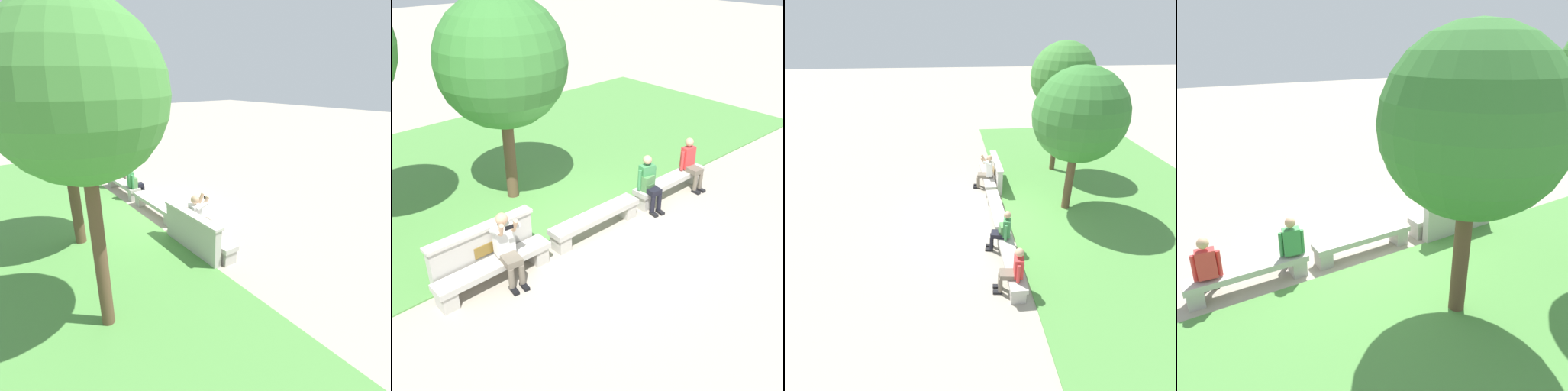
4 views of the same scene
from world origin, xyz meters
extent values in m
plane|color=#A89E8C|center=(0.00, 0.00, 0.00)|extent=(80.00, 80.00, 0.00)
cube|color=#518E42|center=(0.00, 4.38, 0.01)|extent=(19.13, 8.00, 0.03)
cube|color=#B7B2A8|center=(-2.45, 0.00, 0.39)|extent=(2.24, 0.40, 0.12)
cube|color=#B7B2A8|center=(-3.39, 0.00, 0.17)|extent=(0.28, 0.34, 0.33)
cube|color=#B7B2A8|center=(-1.51, 0.00, 0.17)|extent=(0.28, 0.34, 0.33)
cube|color=#B7B2A8|center=(0.00, 0.00, 0.39)|extent=(2.24, 0.40, 0.12)
cube|color=#B7B2A8|center=(-0.94, 0.00, 0.17)|extent=(0.28, 0.34, 0.33)
cube|color=#B7B2A8|center=(0.94, 0.00, 0.17)|extent=(0.28, 0.34, 0.33)
cube|color=#B7B2A8|center=(2.45, 0.00, 0.39)|extent=(2.24, 0.40, 0.12)
cube|color=#B7B2A8|center=(1.51, 0.00, 0.17)|extent=(0.28, 0.34, 0.33)
cube|color=#B7B2A8|center=(3.39, 0.00, 0.17)|extent=(0.28, 0.34, 0.33)
cube|color=#B7B2A8|center=(-2.45, 0.34, 0.47)|extent=(2.02, 0.18, 0.95)
cube|color=beige|center=(-2.45, 0.34, 0.98)|extent=(2.08, 0.24, 0.06)
cube|color=brown|center=(-2.45, 0.24, 0.59)|extent=(0.44, 0.02, 0.22)
cube|color=black|center=(-2.35, -0.43, 0.03)|extent=(0.13, 0.25, 0.06)
cylinder|color=#6B6051|center=(-2.34, -0.36, 0.24)|extent=(0.11, 0.11, 0.42)
cube|color=black|center=(-2.15, -0.46, 0.03)|extent=(0.13, 0.25, 0.06)
cylinder|color=#6B6051|center=(-2.14, -0.39, 0.24)|extent=(0.11, 0.11, 0.42)
cube|color=#6B6051|center=(-2.21, -0.19, 0.51)|extent=(0.36, 0.46, 0.12)
cube|color=silver|center=(-2.18, 0.04, 0.79)|extent=(0.37, 0.27, 0.56)
sphere|color=tan|center=(-2.18, 0.04, 1.21)|extent=(0.22, 0.22, 0.22)
cylinder|color=silver|center=(-2.38, -0.03, 1.08)|extent=(0.13, 0.32, 0.21)
cylinder|color=tan|center=(-2.34, -0.18, 1.16)|extent=(0.13, 0.20, 0.27)
cylinder|color=silver|center=(-2.01, -0.09, 1.08)|extent=(0.13, 0.32, 0.21)
cylinder|color=tan|center=(-2.09, -0.22, 1.16)|extent=(0.08, 0.18, 0.27)
cube|color=black|center=(-2.22, -0.26, 1.20)|extent=(0.15, 0.03, 0.08)
cube|color=black|center=(1.42, -0.39, 0.03)|extent=(0.14, 0.24, 0.06)
cylinder|color=black|center=(1.43, -0.33, 0.24)|extent=(0.10, 0.10, 0.42)
cube|color=black|center=(1.59, -0.43, 0.03)|extent=(0.14, 0.24, 0.06)
cylinder|color=black|center=(1.60, -0.37, 0.24)|extent=(0.10, 0.10, 0.42)
cube|color=black|center=(1.55, -0.18, 0.51)|extent=(0.35, 0.45, 0.12)
cube|color=#3D894C|center=(1.59, 0.04, 0.77)|extent=(0.35, 0.26, 0.52)
sphere|color=tan|center=(1.59, 0.04, 1.16)|extent=(0.20, 0.20, 0.20)
cylinder|color=#3D894C|center=(1.39, 0.06, 0.72)|extent=(0.08, 0.08, 0.48)
cylinder|color=#3D894C|center=(1.79, -0.02, 0.72)|extent=(0.08, 0.08, 0.48)
cube|color=black|center=(2.97, -0.41, 0.03)|extent=(0.13, 0.23, 0.06)
cylinder|color=#6B6051|center=(2.98, -0.35, 0.24)|extent=(0.10, 0.10, 0.42)
cube|color=black|center=(3.15, -0.43, 0.03)|extent=(0.13, 0.23, 0.06)
cylinder|color=#6B6051|center=(3.16, -0.37, 0.24)|extent=(0.10, 0.10, 0.42)
cube|color=#6B6051|center=(3.09, -0.18, 0.51)|extent=(0.32, 0.43, 0.12)
cube|color=#D83838|center=(3.12, 0.04, 0.77)|extent=(0.34, 0.24, 0.52)
sphere|color=tan|center=(3.12, 0.04, 1.16)|extent=(0.20, 0.20, 0.20)
cylinder|color=#D83838|center=(2.92, 0.04, 0.72)|extent=(0.08, 0.08, 0.48)
cylinder|color=#D83838|center=(3.31, 0.00, 0.72)|extent=(0.08, 0.08, 0.48)
cube|color=#4C7F47|center=(1.55, -0.04, 0.63)|extent=(0.28, 0.20, 0.36)
cube|color=#395F35|center=(1.55, -0.15, 0.56)|extent=(0.20, 0.06, 0.16)
torus|color=black|center=(1.55, -0.04, 0.83)|extent=(0.10, 0.02, 0.10)
cylinder|color=brown|center=(-0.41, 2.46, 1.17)|extent=(0.27, 0.27, 2.35)
sphere|color=#387A33|center=(-0.41, 2.46, 3.18)|extent=(2.79, 2.79, 2.79)
camera|label=1|loc=(-7.87, 4.24, 4.04)|focal=28.00mm
camera|label=2|loc=(-5.55, -5.86, 5.34)|focal=42.00mm
camera|label=3|loc=(8.22, -1.34, 5.54)|focal=28.00mm
camera|label=4|loc=(3.66, 6.28, 4.22)|focal=35.00mm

